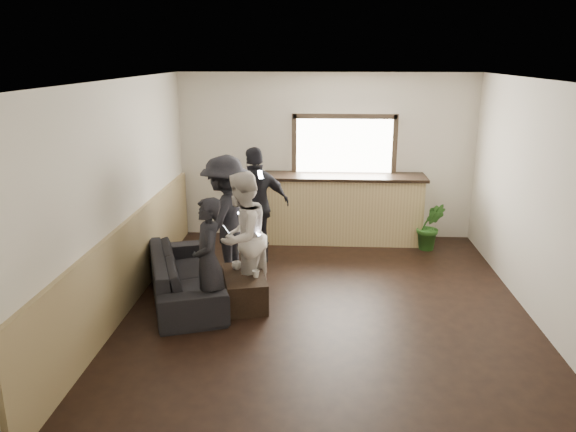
# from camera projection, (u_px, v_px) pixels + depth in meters

# --- Properties ---
(ground) EXTENTS (5.00, 6.00, 0.01)m
(ground) POSITION_uv_depth(u_px,v_px,m) (325.00, 308.00, 7.06)
(ground) COLOR black
(room_shell) EXTENTS (5.01, 6.01, 2.80)m
(room_shell) POSITION_uv_depth(u_px,v_px,m) (266.00, 194.00, 6.70)
(room_shell) COLOR silver
(room_shell) RESTS_ON ground
(bar_counter) EXTENTS (2.70, 0.68, 2.13)m
(bar_counter) POSITION_uv_depth(u_px,v_px,m) (343.00, 204.00, 9.45)
(bar_counter) COLOR tan
(bar_counter) RESTS_ON ground
(sofa) EXTENTS (1.46, 2.25, 0.61)m
(sofa) POSITION_uv_depth(u_px,v_px,m) (185.00, 275.00, 7.31)
(sofa) COLOR black
(sofa) RESTS_ON ground
(coffee_table) EXTENTS (0.69, 0.99, 0.40)m
(coffee_table) POSITION_uv_depth(u_px,v_px,m) (245.00, 289.00, 7.16)
(coffee_table) COLOR black
(coffee_table) RESTS_ON ground
(cup_a) EXTENTS (0.18, 0.18, 0.10)m
(cup_a) POSITION_uv_depth(u_px,v_px,m) (237.00, 266.00, 7.26)
(cup_a) COLOR silver
(cup_a) RESTS_ON coffee_table
(cup_b) EXTENTS (0.13, 0.13, 0.09)m
(cup_b) POSITION_uv_depth(u_px,v_px,m) (256.00, 274.00, 6.99)
(cup_b) COLOR silver
(cup_b) RESTS_ON coffee_table
(potted_plant) EXTENTS (0.45, 0.37, 0.79)m
(potted_plant) POSITION_uv_depth(u_px,v_px,m) (430.00, 226.00, 9.08)
(potted_plant) COLOR #2D6623
(potted_plant) RESTS_ON ground
(person_a) EXTENTS (0.51, 0.62, 1.51)m
(person_a) POSITION_uv_depth(u_px,v_px,m) (208.00, 261.00, 6.56)
(person_a) COLOR black
(person_a) RESTS_ON ground
(person_b) EXTENTS (0.91, 1.00, 1.69)m
(person_b) POSITION_uv_depth(u_px,v_px,m) (242.00, 237.00, 7.12)
(person_b) COLOR silver
(person_b) RESTS_ON ground
(person_c) EXTENTS (1.04, 1.31, 1.78)m
(person_c) POSITION_uv_depth(u_px,v_px,m) (226.00, 219.00, 7.72)
(person_c) COLOR black
(person_c) RESTS_ON ground
(person_d) EXTENTS (1.13, 0.82, 1.78)m
(person_d) POSITION_uv_depth(u_px,v_px,m) (256.00, 206.00, 8.42)
(person_d) COLOR black
(person_d) RESTS_ON ground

